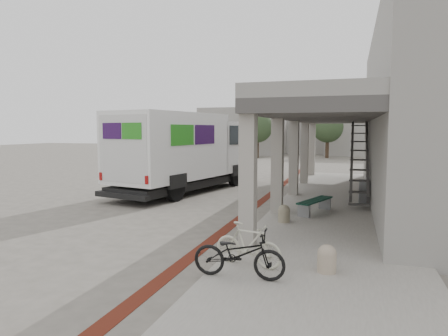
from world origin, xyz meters
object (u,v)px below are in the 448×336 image
(bicycle_black, at_px, (239,254))
(bicycle_cream, at_px, (248,244))
(bench, at_px, (315,203))
(utility_cabinet, at_px, (364,192))
(fedex_truck, at_px, (184,150))

(bicycle_black, distance_m, bicycle_cream, 0.71)
(bicycle_cream, bearing_deg, bench, 4.48)
(utility_cabinet, bearing_deg, bicycle_black, -106.70)
(bench, relative_size, bicycle_cream, 1.32)
(utility_cabinet, height_order, bicycle_cream, bicycle_cream)
(bicycle_black, bearing_deg, utility_cabinet, -17.68)
(bench, distance_m, bicycle_cream, 5.90)
(bench, height_order, bicycle_black, bicycle_black)
(utility_cabinet, bearing_deg, fedex_truck, 170.12)
(fedex_truck, height_order, bench, fedex_truck)
(bench, xyz_separation_m, bicycle_cream, (-0.85, -5.84, 0.12))
(fedex_truck, height_order, bicycle_black, fedex_truck)
(bench, bearing_deg, bicycle_black, -77.47)
(bench, bearing_deg, bicycle_cream, -78.35)
(bicycle_black, relative_size, bicycle_cream, 1.18)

